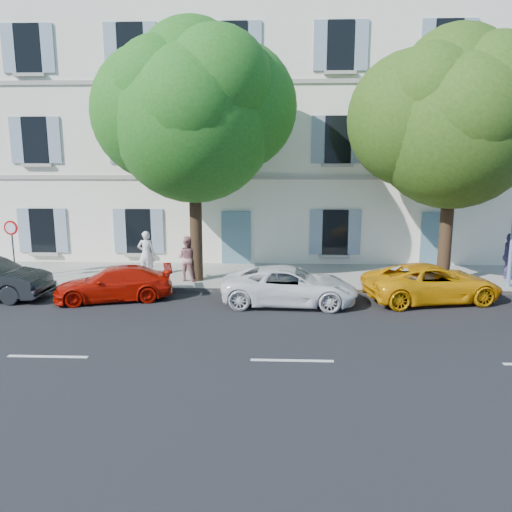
{
  "coord_description": "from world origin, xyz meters",
  "views": [
    {
      "loc": [
        -0.4,
        -15.34,
        4.77
      ],
      "look_at": [
        -1.12,
        2.0,
        1.4
      ],
      "focal_mm": 35.0,
      "sensor_mm": 36.0,
      "label": 1
    }
  ],
  "objects_px": {
    "pedestrian_a": "(146,253)",
    "pedestrian_c": "(509,256)",
    "tree_left": "(194,121)",
    "tree_right": "(453,128)",
    "pedestrian_b": "(187,258)",
    "car_red_coupe": "(114,284)",
    "car_white_coupe": "(290,286)",
    "car_yellow_supercar": "(432,283)",
    "road_sign": "(12,238)"
  },
  "relations": [
    {
      "from": "car_yellow_supercar",
      "to": "pedestrian_c",
      "type": "height_order",
      "value": "pedestrian_c"
    },
    {
      "from": "pedestrian_c",
      "to": "pedestrian_a",
      "type": "bearing_deg",
      "value": 110.74
    },
    {
      "from": "tree_left",
      "to": "road_sign",
      "type": "height_order",
      "value": "tree_left"
    },
    {
      "from": "pedestrian_a",
      "to": "pedestrian_c",
      "type": "xyz_separation_m",
      "value": [
        14.29,
        0.1,
        -0.01
      ]
    },
    {
      "from": "pedestrian_b",
      "to": "road_sign",
      "type": "bearing_deg",
      "value": 21.85
    },
    {
      "from": "tree_left",
      "to": "pedestrian_c",
      "type": "xyz_separation_m",
      "value": [
        12.16,
        0.74,
        -5.1
      ]
    },
    {
      "from": "car_yellow_supercar",
      "to": "pedestrian_b",
      "type": "relative_size",
      "value": 2.64
    },
    {
      "from": "car_yellow_supercar",
      "to": "road_sign",
      "type": "bearing_deg",
      "value": 73.25
    },
    {
      "from": "pedestrian_c",
      "to": "car_yellow_supercar",
      "type": "bearing_deg",
      "value": 146.95
    },
    {
      "from": "tree_right",
      "to": "tree_left",
      "type": "bearing_deg",
      "value": 178.71
    },
    {
      "from": "tree_left",
      "to": "tree_right",
      "type": "height_order",
      "value": "tree_left"
    },
    {
      "from": "car_white_coupe",
      "to": "car_red_coupe",
      "type": "bearing_deg",
      "value": 90.13
    },
    {
      "from": "car_yellow_supercar",
      "to": "pedestrian_c",
      "type": "relative_size",
      "value": 2.56
    },
    {
      "from": "car_red_coupe",
      "to": "car_white_coupe",
      "type": "xyz_separation_m",
      "value": [
        6.03,
        -0.25,
        0.05
      ]
    },
    {
      "from": "pedestrian_c",
      "to": "car_white_coupe",
      "type": "bearing_deg",
      "value": 131.57
    },
    {
      "from": "car_red_coupe",
      "to": "road_sign",
      "type": "relative_size",
      "value": 1.67
    },
    {
      "from": "pedestrian_a",
      "to": "pedestrian_c",
      "type": "height_order",
      "value": "pedestrian_a"
    },
    {
      "from": "car_red_coupe",
      "to": "tree_right",
      "type": "relative_size",
      "value": 0.44
    },
    {
      "from": "car_yellow_supercar",
      "to": "tree_left",
      "type": "relative_size",
      "value": 0.49
    },
    {
      "from": "car_yellow_supercar",
      "to": "pedestrian_b",
      "type": "bearing_deg",
      "value": 65.62
    },
    {
      "from": "tree_right",
      "to": "pedestrian_b",
      "type": "bearing_deg",
      "value": 179.08
    },
    {
      "from": "tree_right",
      "to": "pedestrian_a",
      "type": "xyz_separation_m",
      "value": [
        -11.48,
        0.85,
        -4.8
      ]
    },
    {
      "from": "car_white_coupe",
      "to": "tree_left",
      "type": "xyz_separation_m",
      "value": [
        -3.53,
        2.61,
        5.52
      ]
    },
    {
      "from": "tree_left",
      "to": "pedestrian_b",
      "type": "bearing_deg",
      "value": -171.31
    },
    {
      "from": "car_white_coupe",
      "to": "road_sign",
      "type": "height_order",
      "value": "road_sign"
    },
    {
      "from": "car_red_coupe",
      "to": "tree_left",
      "type": "xyz_separation_m",
      "value": [
        2.5,
        2.36,
        5.58
      ]
    },
    {
      "from": "tree_right",
      "to": "road_sign",
      "type": "distance_m",
      "value": 16.72
    },
    {
      "from": "car_red_coupe",
      "to": "tree_right",
      "type": "height_order",
      "value": "tree_right"
    },
    {
      "from": "tree_right",
      "to": "pedestrian_b",
      "type": "xyz_separation_m",
      "value": [
        -9.7,
        0.16,
        -4.84
      ]
    },
    {
      "from": "car_white_coupe",
      "to": "road_sign",
      "type": "bearing_deg",
      "value": 81.8
    },
    {
      "from": "car_white_coupe",
      "to": "pedestrian_a",
      "type": "relative_size",
      "value": 2.47
    },
    {
      "from": "tree_right",
      "to": "car_white_coupe",
      "type": "bearing_deg",
      "value": -157.58
    },
    {
      "from": "car_red_coupe",
      "to": "car_yellow_supercar",
      "type": "relative_size",
      "value": 0.86
    },
    {
      "from": "pedestrian_b",
      "to": "tree_left",
      "type": "bearing_deg",
      "value": -154.56
    },
    {
      "from": "road_sign",
      "to": "pedestrian_b",
      "type": "xyz_separation_m",
      "value": [
        6.53,
        0.58,
        -0.84
      ]
    },
    {
      "from": "tree_left",
      "to": "pedestrian_a",
      "type": "distance_m",
      "value": 5.55
    },
    {
      "from": "tree_left",
      "to": "pedestrian_b",
      "type": "xyz_separation_m",
      "value": [
        -0.35,
        -0.05,
        -5.13
      ]
    },
    {
      "from": "tree_right",
      "to": "pedestrian_c",
      "type": "bearing_deg",
      "value": 18.68
    },
    {
      "from": "tree_left",
      "to": "pedestrian_c",
      "type": "relative_size",
      "value": 5.18
    },
    {
      "from": "road_sign",
      "to": "car_red_coupe",
      "type": "bearing_deg",
      "value": -21.44
    },
    {
      "from": "car_white_coupe",
      "to": "tree_left",
      "type": "bearing_deg",
      "value": 56.04
    },
    {
      "from": "car_white_coupe",
      "to": "pedestrian_a",
      "type": "distance_m",
      "value": 6.54
    },
    {
      "from": "tree_left",
      "to": "tree_right",
      "type": "relative_size",
      "value": 1.05
    },
    {
      "from": "tree_left",
      "to": "tree_right",
      "type": "distance_m",
      "value": 9.35
    },
    {
      "from": "car_red_coupe",
      "to": "pedestrian_c",
      "type": "distance_m",
      "value": 14.99
    },
    {
      "from": "car_red_coupe",
      "to": "car_white_coupe",
      "type": "height_order",
      "value": "car_white_coupe"
    },
    {
      "from": "car_red_coupe",
      "to": "road_sign",
      "type": "bearing_deg",
      "value": -125.9
    },
    {
      "from": "car_red_coupe",
      "to": "tree_left",
      "type": "height_order",
      "value": "tree_left"
    },
    {
      "from": "pedestrian_b",
      "to": "pedestrian_c",
      "type": "distance_m",
      "value": 12.54
    },
    {
      "from": "road_sign",
      "to": "pedestrian_b",
      "type": "distance_m",
      "value": 6.61
    }
  ]
}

